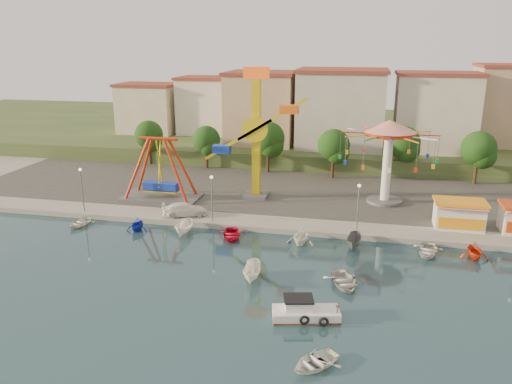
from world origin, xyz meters
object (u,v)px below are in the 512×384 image
(skiff, at_px, (252,272))
(van, at_px, (185,209))
(cabin_motorboat, at_px, (304,313))
(rowboat_a, at_px, (344,281))
(wave_swinger, at_px, (389,143))
(kamikaze_tower, at_px, (259,139))
(pirate_ship_ride, at_px, (160,170))

(skiff, bearing_deg, van, 125.19)
(cabin_motorboat, relative_size, rowboat_a, 1.29)
(rowboat_a, bearing_deg, wave_swinger, 60.03)
(cabin_motorboat, distance_m, van, 24.61)
(wave_swinger, height_order, rowboat_a, wave_swinger)
(cabin_motorboat, bearing_deg, skiff, 121.30)
(rowboat_a, bearing_deg, kamikaze_tower, 99.23)
(kamikaze_tower, bearing_deg, cabin_motorboat, -71.37)
(rowboat_a, height_order, van, van)
(kamikaze_tower, height_order, rowboat_a, kamikaze_tower)
(kamikaze_tower, relative_size, wave_swinger, 1.42)
(pirate_ship_ride, distance_m, cabin_motorboat, 32.64)
(rowboat_a, relative_size, van, 0.81)
(skiff, bearing_deg, kamikaze_tower, 95.57)
(cabin_motorboat, height_order, van, van)
(pirate_ship_ride, distance_m, wave_swinger, 28.70)
(pirate_ship_ride, xyz_separation_m, wave_swinger, (28.13, 4.28, 3.80))
(kamikaze_tower, height_order, van, kamikaze_tower)
(kamikaze_tower, xyz_separation_m, wave_swinger, (15.78, 1.48, -0.16))
(kamikaze_tower, height_order, wave_swinger, kamikaze_tower)
(wave_swinger, bearing_deg, skiff, -117.11)
(pirate_ship_ride, height_order, rowboat_a, pirate_ship_ride)
(wave_swinger, distance_m, rowboat_a, 24.21)
(cabin_motorboat, height_order, skiff, cabin_motorboat)
(cabin_motorboat, bearing_deg, van, 118.23)
(pirate_ship_ride, height_order, cabin_motorboat, pirate_ship_ride)
(pirate_ship_ride, distance_m, rowboat_a, 30.57)
(pirate_ship_ride, relative_size, wave_swinger, 0.86)
(kamikaze_tower, bearing_deg, van, -129.57)
(pirate_ship_ride, relative_size, rowboat_a, 2.41)
(cabin_motorboat, relative_size, skiff, 1.41)
(cabin_motorboat, xyz_separation_m, van, (-16.19, 18.52, 0.87))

